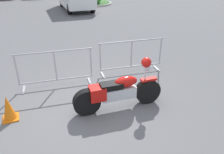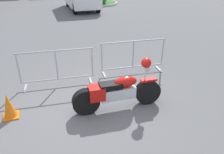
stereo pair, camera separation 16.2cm
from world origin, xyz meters
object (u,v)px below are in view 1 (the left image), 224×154
motorcycle (119,91)px  crowd_barrier_near (56,69)px  crowd_barrier_far (131,56)px  traffic_cone (8,108)px

motorcycle → crowd_barrier_near: (-1.17, 1.65, 0.08)m
crowd_barrier_far → traffic_cone: (-3.60, -1.10, -0.26)m
crowd_barrier_near → crowd_barrier_far: 2.35m
motorcycle → crowd_barrier_far: motorcycle is taller
crowd_barrier_far → motorcycle: bearing=-125.5°
crowd_barrier_far → crowd_barrier_near: bearing=180.0°
crowd_barrier_near → crowd_barrier_far: same height
motorcycle → traffic_cone: motorcycle is taller
motorcycle → crowd_barrier_near: motorcycle is taller
crowd_barrier_far → traffic_cone: crowd_barrier_far is taller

